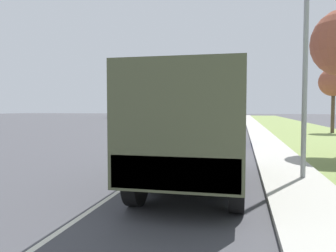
# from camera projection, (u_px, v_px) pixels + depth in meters

# --- Properties ---
(ground_plane) EXTENTS (180.00, 180.00, 0.00)m
(ground_plane) POSITION_uv_depth(u_px,v_px,m) (214.00, 127.00, 37.35)
(ground_plane) COLOR #424247
(lane_centre_stripe) EXTENTS (0.12, 120.00, 0.00)m
(lane_centre_stripe) POSITION_uv_depth(u_px,v_px,m) (214.00, 127.00, 37.35)
(lane_centre_stripe) COLOR silver
(lane_centre_stripe) RESTS_ON ground
(sidewalk_right) EXTENTS (1.80, 120.00, 0.12)m
(sidewalk_right) POSITION_uv_depth(u_px,v_px,m) (255.00, 127.00, 36.36)
(sidewalk_right) COLOR #ADAAA3
(sidewalk_right) RESTS_ON ground
(grass_strip_right) EXTENTS (7.00, 120.00, 0.02)m
(grass_strip_right) POSITION_uv_depth(u_px,v_px,m) (297.00, 128.00, 35.40)
(grass_strip_right) COLOR olive
(grass_strip_right) RESTS_ON ground
(military_truck) EXTENTS (2.43, 6.55, 3.00)m
(military_truck) POSITION_uv_depth(u_px,v_px,m) (197.00, 125.00, 8.63)
(military_truck) COLOR #545B3D
(military_truck) RESTS_ON ground
(car_nearest_ahead) EXTENTS (1.94, 4.03, 1.59)m
(car_nearest_ahead) POSITION_uv_depth(u_px,v_px,m) (223.00, 132.00, 18.98)
(car_nearest_ahead) COLOR navy
(car_nearest_ahead) RESTS_ON ground
(car_second_ahead) EXTENTS (1.77, 4.58, 1.58)m
(car_second_ahead) POSITION_uv_depth(u_px,v_px,m) (230.00, 121.00, 34.79)
(car_second_ahead) COLOR silver
(car_second_ahead) RESTS_ON ground
(car_third_ahead) EXTENTS (1.84, 4.48, 1.59)m
(car_third_ahead) POSITION_uv_depth(u_px,v_px,m) (232.00, 119.00, 43.91)
(car_third_ahead) COLOR silver
(car_third_ahead) RESTS_ON ground
(car_fourth_ahead) EXTENTS (1.84, 4.10, 1.44)m
(car_fourth_ahead) POSITION_uv_depth(u_px,v_px,m) (233.00, 116.00, 58.94)
(car_fourth_ahead) COLOR silver
(car_fourth_ahead) RESTS_ON ground
(lamp_post) EXTENTS (1.69, 0.24, 7.67)m
(lamp_post) POSITION_uv_depth(u_px,v_px,m) (299.00, 18.00, 9.18)
(lamp_post) COLOR gray
(lamp_post) RESTS_ON sidewalk_right
(tree_far_right) EXTENTS (2.42, 2.42, 5.52)m
(tree_far_right) POSITION_uv_depth(u_px,v_px,m) (334.00, 82.00, 27.51)
(tree_far_right) COLOR #4C3D2D
(tree_far_right) RESTS_ON grass_strip_right
(building_distant) EXTENTS (13.90, 10.03, 6.40)m
(building_distant) POSITION_uv_depth(u_px,v_px,m) (150.00, 103.00, 76.96)
(building_distant) COLOR #B2A893
(building_distant) RESTS_ON ground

